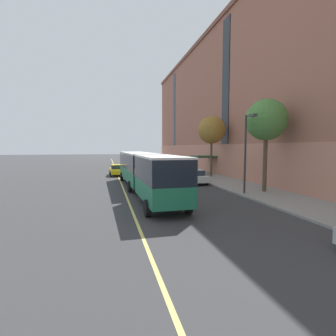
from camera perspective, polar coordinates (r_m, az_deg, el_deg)
The scene contains 12 objects.
ground_plane at distance 19.82m, azimuth -2.07°, elevation -7.11°, with size 260.00×260.00×0.00m, color #38383A.
sidewalk at distance 25.95m, azimuth 17.39°, elevation -4.36°, with size 4.99×160.00×0.15m, color gray.
city_bus at distance 23.65m, azimuth -5.37°, elevation -0.29°, with size 3.37×20.17×3.45m.
parked_car_black_2 at distance 53.93m, azimuth -2.98°, elevation 1.15°, with size 2.03×4.84×1.56m.
parked_car_champagne_3 at distance 44.77m, azimuth -1.06°, elevation 0.45°, with size 2.12×4.45×1.56m.
parked_car_green_4 at distance 37.17m, azimuth 1.47°, elevation -0.41°, with size 1.93×4.40×1.56m.
parked_car_white_5 at distance 29.00m, azimuth 5.88°, elevation -1.84°, with size 1.93×4.50×1.56m.
taxi_cab at distance 37.49m, azimuth -11.04°, elevation -0.45°, with size 2.14×4.29×1.56m.
street_tree_mid_block at distance 24.31m, azimuth 20.60°, elevation 9.67°, with size 3.54×3.54×7.97m.
street_tree_far_uptown at distance 34.93m, azimuth 9.47°, elevation 8.13°, with size 3.58×3.58×7.89m.
street_lamp at distance 22.47m, azimuth 16.80°, elevation 4.75°, with size 0.36×1.48×6.49m.
lane_centerline at distance 22.46m, azimuth -9.19°, elevation -5.77°, with size 0.16×140.00×0.01m, color #E0D66B.
Camera 1 is at (-3.73, -19.05, 4.02)m, focal length 28.00 mm.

